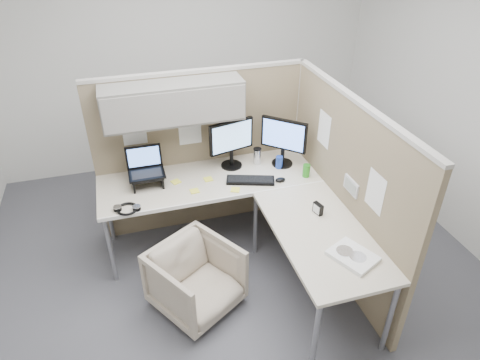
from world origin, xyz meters
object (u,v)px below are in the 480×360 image
object	(u,v)px
desk	(247,203)
keyboard	(250,180)
office_chair	(196,277)
monitor_left	(231,140)

from	to	relation	value
desk	keyboard	size ratio (longest dim) A/B	4.65
office_chair	monitor_left	distance (m)	1.28
office_chair	monitor_left	world-z (taller)	monitor_left
desk	monitor_left	world-z (taller)	monitor_left
office_chair	monitor_left	size ratio (longest dim) A/B	1.35
desk	keyboard	world-z (taller)	keyboard
office_chair	monitor_left	bearing A→B (deg)	27.44
desk	monitor_left	distance (m)	0.65
monitor_left	keyboard	xyz separation A→B (m)	(0.09, -0.31, -0.26)
office_chair	desk	bearing A→B (deg)	2.23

